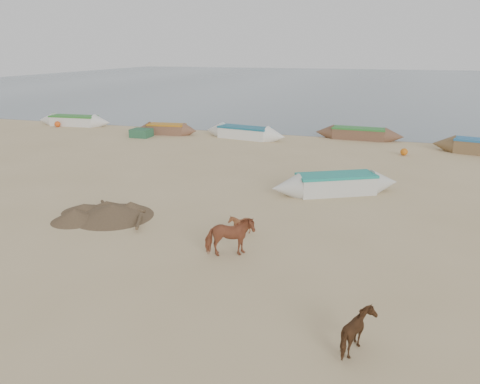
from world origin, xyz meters
name	(u,v)px	position (x,y,z in m)	size (l,w,h in m)	color
ground	(200,259)	(0.00, 0.00, 0.00)	(140.00, 140.00, 0.00)	tan
sea	(367,82)	(0.00, 82.00, 0.01)	(160.00, 160.00, 0.00)	slate
cow_adult	(230,237)	(0.81, 0.49, 0.65)	(0.70, 1.53, 1.29)	brown
calf_front	(240,225)	(0.58, 2.19, 0.39)	(0.64, 0.71, 0.79)	brown
calf_right	(359,333)	(5.06, -3.28, 0.48)	(0.94, 0.81, 0.95)	#4C2D18
near_canoe	(336,184)	(3.15, 8.20, 0.45)	(5.92, 1.23, 0.90)	beige
debris_pile	(113,210)	(-4.70, 2.48, 0.24)	(3.14, 3.14, 0.48)	brown
waterline_canoes	(355,138)	(2.93, 20.16, 0.43)	(52.04, 4.78, 0.92)	silver
beach_clutter	(382,143)	(4.75, 19.61, 0.30)	(45.62, 4.50, 0.64)	#28593B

